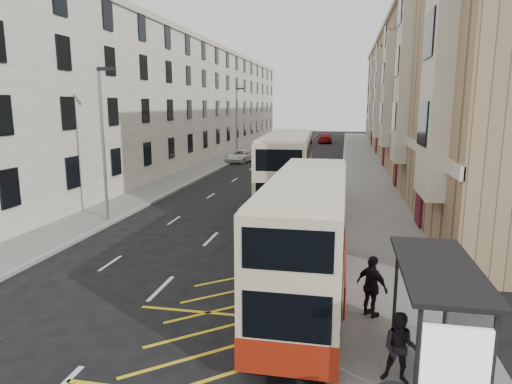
% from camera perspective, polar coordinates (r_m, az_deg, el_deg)
% --- Properties ---
extents(ground, '(200.00, 200.00, 0.00)m').
position_cam_1_polar(ground, '(13.29, -18.81, -17.93)').
color(ground, black).
rests_on(ground, ground).
extents(pavement_right, '(4.00, 120.00, 0.15)m').
position_cam_1_polar(pavement_right, '(40.51, 13.65, 1.79)').
color(pavement_right, slate).
rests_on(pavement_right, ground).
extents(pavement_left, '(3.00, 120.00, 0.15)m').
position_cam_1_polar(pavement_left, '(42.69, -7.61, 2.46)').
color(pavement_left, slate).
rests_on(pavement_left, ground).
extents(kerb_right, '(0.25, 120.00, 0.15)m').
position_cam_1_polar(kerb_right, '(40.46, 10.82, 1.90)').
color(kerb_right, gray).
rests_on(kerb_right, ground).
extents(kerb_left, '(0.25, 120.00, 0.15)m').
position_cam_1_polar(kerb_left, '(42.24, -5.68, 2.41)').
color(kerb_left, gray).
rests_on(kerb_left, ground).
extents(road_markings, '(10.00, 110.00, 0.01)m').
position_cam_1_polar(road_markings, '(55.68, 4.75, 4.41)').
color(road_markings, silver).
rests_on(road_markings, ground).
extents(terrace_right, '(10.75, 79.00, 15.25)m').
position_cam_1_polar(terrace_right, '(56.06, 20.54, 11.51)').
color(terrace_right, '#A0815D').
rests_on(terrace_right, ground).
extents(terrace_left, '(9.18, 79.00, 13.25)m').
position_cam_1_polar(terrace_left, '(58.83, -8.45, 11.03)').
color(terrace_left, '#EDE6CE').
rests_on(terrace_left, ground).
extents(bus_shelter, '(1.65, 4.25, 2.70)m').
position_cam_1_polar(bus_shelter, '(10.69, 22.78, -12.82)').
color(bus_shelter, black).
rests_on(bus_shelter, pavement_right).
extents(guard_railing, '(0.06, 6.56, 1.01)m').
position_cam_1_polar(guard_railing, '(16.65, 11.08, -8.32)').
color(guard_railing, red).
rests_on(guard_railing, pavement_right).
extents(street_lamp_near, '(0.93, 0.18, 8.00)m').
position_cam_1_polar(street_lamp_near, '(25.33, -18.53, 6.63)').
color(street_lamp_near, slate).
rests_on(street_lamp_near, pavement_left).
extents(street_lamp_far, '(0.93, 0.18, 8.00)m').
position_cam_1_polar(street_lamp_far, '(53.48, -2.40, 9.14)').
color(street_lamp_far, slate).
rests_on(street_lamp_far, pavement_left).
extents(double_decker_front, '(2.35, 10.17, 4.05)m').
position_cam_1_polar(double_decker_front, '(14.85, 6.37, -5.67)').
color(double_decker_front, beige).
rests_on(double_decker_front, ground).
extents(double_decker_rear, '(3.20, 11.57, 4.57)m').
position_cam_1_polar(double_decker_rear, '(27.36, 3.96, 2.57)').
color(double_decker_rear, beige).
rests_on(double_decker_rear, ground).
extents(pedestrian_mid, '(0.90, 0.75, 1.65)m').
position_cam_1_polar(pedestrian_mid, '(11.12, 17.60, -18.16)').
color(pedestrian_mid, black).
rests_on(pedestrian_mid, pavement_right).
extents(pedestrian_far, '(1.10, 1.06, 1.84)m').
position_cam_1_polar(pedestrian_far, '(13.96, 14.30, -11.38)').
color(pedestrian_far, black).
rests_on(pedestrian_far, pavement_right).
extents(white_van, '(3.28, 5.19, 1.33)m').
position_cam_1_polar(white_van, '(50.45, -1.92, 4.52)').
color(white_van, white).
rests_on(white_van, ground).
extents(car_silver, '(2.17, 4.41, 1.45)m').
position_cam_1_polar(car_silver, '(64.58, 0.99, 5.98)').
color(car_silver, '#B5B7BC').
rests_on(car_silver, ground).
extents(car_dark, '(2.39, 4.13, 1.29)m').
position_cam_1_polar(car_dark, '(76.23, 3.21, 6.66)').
color(car_dark, black).
rests_on(car_dark, ground).
extents(car_red, '(2.24, 5.43, 1.57)m').
position_cam_1_polar(car_red, '(76.62, 8.66, 6.68)').
color(car_red, '#AA1015').
rests_on(car_red, ground).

